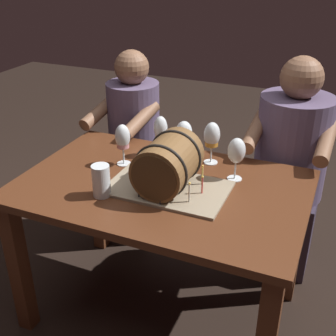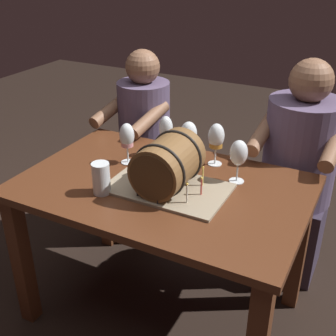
{
  "view_description": "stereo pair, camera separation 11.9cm",
  "coord_description": "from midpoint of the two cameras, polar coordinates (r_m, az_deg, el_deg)",
  "views": [
    {
      "loc": [
        0.67,
        -1.49,
        1.64
      ],
      "look_at": [
        0.04,
        -0.03,
        0.82
      ],
      "focal_mm": 46.61,
      "sensor_mm": 36.0,
      "label": 1
    },
    {
      "loc": [
        0.77,
        -1.44,
        1.64
      ],
      "look_at": [
        0.04,
        -0.03,
        0.82
      ],
      "focal_mm": 46.61,
      "sensor_mm": 36.0,
      "label": 2
    }
  ],
  "objects": [
    {
      "name": "wine_glass_white",
      "position": [
        2.08,
        -2.61,
        4.97
      ],
      "size": [
        0.07,
        0.07,
        0.2
      ],
      "color": "white",
      "rests_on": "dining_table"
    },
    {
      "name": "wine_glass_red",
      "position": [
        2.05,
        0.42,
        4.39
      ],
      "size": [
        0.08,
        0.08,
        0.19
      ],
      "color": "white",
      "rests_on": "dining_table"
    },
    {
      "name": "person_seated_left",
      "position": [
        2.65,
        -5.66,
        1.62
      ],
      "size": [
        0.37,
        0.47,
        1.14
      ],
      "color": "#372D40",
      "rests_on": "ground"
    },
    {
      "name": "wine_glass_empty",
      "position": [
        1.87,
        7.16,
        2.13
      ],
      "size": [
        0.08,
        0.08,
        0.19
      ],
      "color": "white",
      "rests_on": "dining_table"
    },
    {
      "name": "barrel_cake",
      "position": [
        1.78,
        -1.91,
        0.2
      ],
      "size": [
        0.5,
        0.31,
        0.24
      ],
      "color": "gray",
      "rests_on": "dining_table"
    },
    {
      "name": "ground_plane",
      "position": [
        2.31,
        -2.24,
        -17.96
      ],
      "size": [
        8.0,
        8.0,
        0.0
      ],
      "primitive_type": "plane",
      "color": "black"
    },
    {
      "name": "person_seated_right",
      "position": [
        2.36,
        14.04,
        -0.82
      ],
      "size": [
        0.41,
        0.48,
        1.18
      ],
      "color": "#372D40",
      "rests_on": "ground"
    },
    {
      "name": "beer_pint",
      "position": [
        1.79,
        -10.62,
        -1.77
      ],
      "size": [
        0.07,
        0.07,
        0.14
      ],
      "color": "white",
      "rests_on": "dining_table"
    },
    {
      "name": "wine_glass_amber",
      "position": [
        2.01,
        4.07,
        4.11
      ],
      "size": [
        0.08,
        0.08,
        0.2
      ],
      "color": "white",
      "rests_on": "dining_table"
    },
    {
      "name": "wine_glass_rose",
      "position": [
        2.01,
        -7.65,
        3.81
      ],
      "size": [
        0.07,
        0.07,
        0.2
      ],
      "color": "white",
      "rests_on": "dining_table"
    },
    {
      "name": "dining_table",
      "position": [
        1.93,
        -2.56,
        -5.22
      ],
      "size": [
        1.23,
        0.8,
        0.72
      ],
      "color": "#562D19",
      "rests_on": "ground"
    }
  ]
}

